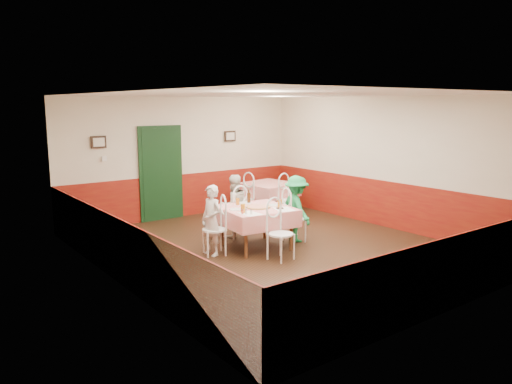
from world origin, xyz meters
TOP-DOWN VIEW (x-y plane):
  - floor at (0.00, 0.00)m, footprint 7.00×7.00m
  - ceiling at (0.00, 0.00)m, footprint 7.00×7.00m
  - back_wall at (0.00, 3.50)m, footprint 6.00×0.10m
  - front_wall at (0.00, -3.50)m, footprint 6.00×0.10m
  - left_wall at (-3.00, 0.00)m, footprint 0.10×7.00m
  - right_wall at (3.00, 0.00)m, footprint 0.10×7.00m
  - wainscot_back at (0.00, 3.48)m, footprint 6.00×0.03m
  - wainscot_front at (0.00, -3.48)m, footprint 6.00×0.03m
  - wainscot_left at (-2.98, 0.00)m, footprint 0.03×7.00m
  - wainscot_right at (2.98, 0.00)m, footprint 0.03×7.00m
  - door at (-0.60, 3.45)m, footprint 0.96×0.06m
  - picture_left at (-2.00, 3.45)m, footprint 0.32×0.03m
  - picture_right at (1.30, 3.45)m, footprint 0.32×0.03m
  - thermostat at (-1.90, 3.45)m, footprint 0.10×0.03m
  - main_table at (-0.24, 0.30)m, footprint 1.36×1.36m
  - second_table at (1.73, 2.43)m, footprint 1.26×1.26m
  - chair_left at (-1.09, 0.41)m, footprint 0.53×0.53m
  - chair_right at (0.60, 0.20)m, footprint 0.49×0.49m
  - chair_far at (-0.14, 1.15)m, footprint 0.45×0.45m
  - chair_near at (-0.34, -0.54)m, footprint 0.47×0.47m
  - chair_second_a at (0.98, 2.43)m, footprint 0.47×0.47m
  - chair_second_b at (1.73, 1.68)m, footprint 0.47×0.47m
  - pizza at (-0.22, 0.27)m, footprint 0.48×0.48m
  - plate_left at (-0.65, 0.36)m, footprint 0.28×0.28m
  - plate_right at (0.15, 0.24)m, footprint 0.28×0.28m
  - plate_far at (-0.19, 0.74)m, footprint 0.28×0.28m
  - glass_a at (-0.69, 0.09)m, footprint 0.09×0.09m
  - glass_b at (0.11, 0.05)m, footprint 0.09×0.09m
  - glass_c at (-0.36, 0.72)m, footprint 0.07×0.07m
  - beer_bottle at (-0.11, 0.71)m, footprint 0.07×0.07m
  - shaker_a at (-0.72, -0.05)m, footprint 0.04×0.04m
  - shaker_b at (-0.66, -0.11)m, footprint 0.04×0.04m
  - shaker_c at (-0.76, 0.01)m, footprint 0.04×0.04m
  - menu_left at (-0.64, -0.05)m, footprint 0.31×0.41m
  - menu_right at (0.07, -0.13)m, footprint 0.41×0.48m
  - wallet at (0.03, -0.05)m, footprint 0.12×0.10m
  - diner_left at (-1.14, 0.41)m, footprint 0.35×0.49m
  - diner_far at (-0.14, 1.20)m, footprint 0.66×0.55m
  - diner_right at (0.65, 0.20)m, footprint 0.63×0.91m

SIDE VIEW (x-z plane):
  - floor at x=0.00m, z-range 0.00..0.00m
  - main_table at x=-0.24m, z-range -0.01..0.76m
  - second_table at x=1.73m, z-range -0.01..0.76m
  - chair_left at x=-1.09m, z-range 0.00..0.90m
  - chair_right at x=0.60m, z-range 0.00..0.90m
  - chair_far at x=-0.14m, z-range 0.00..0.90m
  - chair_near at x=-0.34m, z-range 0.00..0.90m
  - chair_second_a at x=0.98m, z-range 0.00..0.90m
  - chair_second_b at x=1.73m, z-range 0.00..0.90m
  - wainscot_back at x=0.00m, z-range 0.00..1.00m
  - wainscot_front at x=0.00m, z-range 0.00..1.00m
  - wainscot_left at x=-2.98m, z-range 0.00..1.00m
  - wainscot_right at x=2.98m, z-range 0.00..1.00m
  - diner_left at x=-1.14m, z-range 0.00..1.25m
  - diner_far at x=-0.14m, z-range 0.00..1.26m
  - diner_right at x=0.65m, z-range 0.00..1.28m
  - menu_left at x=-0.64m, z-range 0.76..0.76m
  - menu_right at x=0.07m, z-range 0.76..0.76m
  - plate_left at x=-0.65m, z-range 0.76..0.77m
  - plate_right at x=0.15m, z-range 0.76..0.77m
  - plate_far at x=-0.19m, z-range 0.76..0.77m
  - wallet at x=0.03m, z-range 0.76..0.78m
  - pizza at x=-0.22m, z-range 0.76..0.79m
  - shaker_a at x=-0.72m, z-range 0.76..0.85m
  - shaker_b at x=-0.66m, z-range 0.76..0.85m
  - shaker_c at x=-0.76m, z-range 0.76..0.85m
  - glass_c at x=-0.36m, z-range 0.76..0.88m
  - glass_b at x=0.11m, z-range 0.76..0.91m
  - glass_a at x=-0.69m, z-range 0.76..0.92m
  - beer_bottle at x=-0.11m, z-range 0.76..1.01m
  - door at x=-0.60m, z-range 0.00..2.10m
  - back_wall at x=0.00m, z-range 0.00..2.80m
  - front_wall at x=0.00m, z-range 0.00..2.80m
  - left_wall at x=-3.00m, z-range 0.00..2.80m
  - right_wall at x=3.00m, z-range 0.00..2.80m
  - thermostat at x=-1.90m, z-range 1.45..1.55m
  - picture_left at x=-2.00m, z-range 1.72..1.98m
  - picture_right at x=1.30m, z-range 1.72..1.98m
  - ceiling at x=0.00m, z-range 2.80..2.80m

